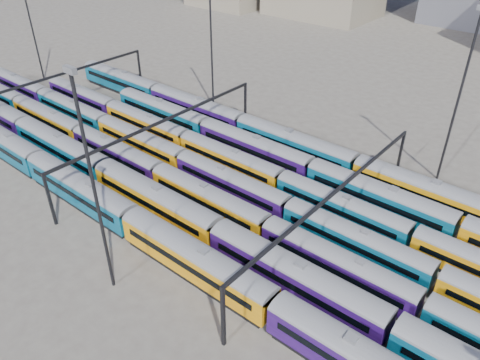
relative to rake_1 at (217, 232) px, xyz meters
The scene contains 14 objects.
ground 10.42m from the rake_1, 91.01° to the left, with size 500.00×500.00×0.00m, color #453F3A.
rake_1 is the anchor object (origin of this frame).
rake_2 16.93m from the rake_1, 162.81° to the left, with size 118.71×2.90×4.87m.
rake_3 11.90m from the rake_1, 122.78° to the left, with size 137.68×2.88×4.84m.
rake_4 15.06m from the rake_1, 94.71° to the left, with size 116.99×2.85×4.80m.
rake_5 23.03m from the rake_1, 60.26° to the left, with size 107.40×3.15×5.30m.
rake_6 25.67m from the rake_1, 103.07° to the left, with size 110.81×3.24×5.47m.
gantry_0 51.31m from the rake_1, 168.73° to the left, with size 0.35×40.35×8.03m.
gantry_1 22.85m from the rake_1, 153.64° to the left, with size 0.35×40.35×8.03m.
gantry_2 14.55m from the rake_1, 45.51° to the left, with size 0.35×40.35×8.03m.
mast_1 45.35m from the rake_1, 133.32° to the left, with size 1.40×0.50×25.60m.
mast_2 17.12m from the rake_1, 113.34° to the right, with size 1.40×0.50×25.60m.
mast_3 38.71m from the rake_1, 66.44° to the left, with size 1.40×0.50×25.60m.
mast_6 73.29m from the rake_1, 165.61° to the left, with size 1.40×0.50×25.60m.
Camera 1 is at (30.55, -42.14, 38.90)m, focal length 35.00 mm.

